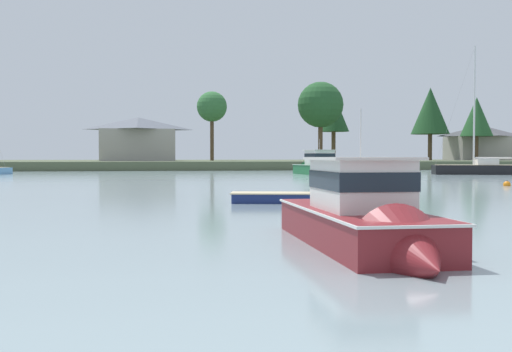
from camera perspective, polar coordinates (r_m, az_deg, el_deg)
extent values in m
cube|color=#4C563D|center=(101.82, -4.78, 1.15)|extent=(249.14, 45.71, 1.20)
cube|color=navy|center=(24.56, 1.54, -2.29)|extent=(3.44, 1.93, 0.55)
cube|color=#C6B289|center=(24.55, 1.54, -1.64)|extent=(3.59, 2.06, 0.05)
cube|color=tan|center=(24.55, 1.54, -1.73)|extent=(0.31, 1.14, 0.03)
cube|color=maroon|center=(13.09, 9.49, -5.74)|extent=(2.02, 6.15, 1.21)
cone|color=maroon|center=(10.26, 15.02, -7.90)|extent=(1.80, 1.73, 1.80)
cube|color=silver|center=(13.02, 9.50, -3.23)|extent=(2.10, 6.27, 0.05)
cube|color=silver|center=(12.71, 9.94, -0.85)|extent=(1.60, 2.29, 1.05)
cube|color=#19232D|center=(12.71, 9.94, -0.38)|extent=(1.64, 2.33, 0.38)
cube|color=beige|center=(12.70, 9.95, 1.65)|extent=(1.86, 2.56, 0.06)
cylinder|color=silver|center=(12.70, 9.97, 4.08)|extent=(0.03, 0.03, 1.02)
cube|color=black|center=(67.04, 20.71, 0.27)|extent=(10.17, 5.26, 1.65)
cube|color=#CCB78E|center=(67.02, 20.72, 0.99)|extent=(9.51, 4.78, 0.04)
cube|color=silver|center=(67.13, 21.13, 1.26)|extent=(2.54, 2.26, 0.59)
cylinder|color=silver|center=(67.04, 20.13, 6.35)|extent=(0.20, 0.20, 12.47)
cylinder|color=silver|center=(67.31, 21.70, 1.59)|extent=(3.82, 1.21, 0.16)
cylinder|color=silver|center=(67.31, 21.70, 1.63)|extent=(3.43, 1.08, 0.14)
cylinder|color=#999999|center=(66.61, 18.48, 6.38)|extent=(3.79, 1.07, 12.43)
cube|color=#236B3D|center=(62.04, 6.05, 0.34)|extent=(3.74, 8.89, 1.61)
cone|color=#236B3D|center=(66.05, 4.63, 0.44)|extent=(2.69, 2.70, 2.40)
cube|color=silver|center=(62.03, 6.05, 1.06)|extent=(3.87, 9.07, 0.05)
cube|color=silver|center=(61.94, 6.08, 1.77)|extent=(2.50, 3.25, 1.48)
cube|color=#19232D|center=(61.94, 6.08, 1.90)|extent=(2.55, 3.32, 0.53)
cube|color=beige|center=(61.94, 6.09, 2.48)|extent=(2.88, 3.65, 0.06)
cylinder|color=silver|center=(61.95, 6.09, 3.02)|extent=(0.03, 0.03, 1.11)
sphere|color=orange|center=(41.66, 22.84, -0.77)|extent=(0.46, 0.46, 0.46)
torus|color=#333338|center=(41.65, 22.85, -0.40)|extent=(0.12, 0.12, 0.02)
cylinder|color=brown|center=(107.60, 7.41, 3.73)|extent=(0.73, 0.73, 8.37)
cone|color=#1E4723|center=(107.83, 7.42, 6.03)|extent=(5.54, 5.54, 6.77)
cylinder|color=brown|center=(111.26, 16.28, 3.46)|extent=(0.74, 0.74, 7.79)
cone|color=#1E4723|center=(111.50, 16.31, 5.99)|extent=(6.77, 6.77, 8.27)
cylinder|color=brown|center=(110.90, 20.29, 3.21)|extent=(0.72, 0.72, 6.94)
cone|color=#235128|center=(111.08, 20.32, 5.33)|extent=(5.55, 5.55, 6.78)
cylinder|color=brown|center=(96.99, 6.17, 3.64)|extent=(0.73, 0.73, 7.37)
sphere|color=#235128|center=(97.30, 6.18, 6.79)|extent=(7.36, 7.36, 7.36)
cylinder|color=brown|center=(98.19, -4.23, 3.73)|extent=(0.62, 0.62, 7.73)
sphere|color=#336B38|center=(98.48, -4.23, 6.63)|extent=(4.95, 4.95, 4.95)
cube|color=#9E998E|center=(117.56, 20.77, 2.49)|extent=(11.62, 7.72, 4.34)
pyramid|color=#47474C|center=(117.64, 20.79, 4.04)|extent=(12.55, 8.34, 2.03)
cube|color=#9E998E|center=(93.51, -11.16, 2.90)|extent=(11.05, 8.15, 4.80)
pyramid|color=#565B66|center=(93.63, -11.17, 4.94)|extent=(11.94, 8.80, 1.87)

